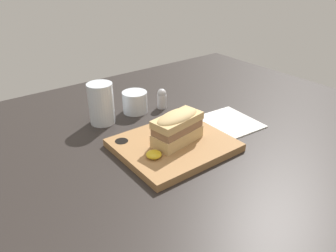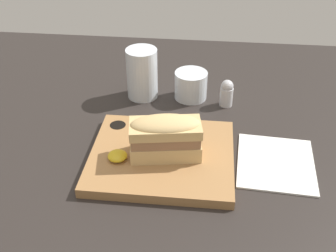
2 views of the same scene
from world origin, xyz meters
TOP-DOWN VIEW (x-y plane):
  - dining_table at (0.00, 0.00)cm, footprint 160.50×126.65cm
  - serving_board at (1.32, -0.33)cm, footprint 29.35×25.60cm
  - sandwich at (2.20, -0.57)cm, footprint 14.98×8.78cm
  - mustard_dollop at (-7.22, -3.04)cm, footprint 3.97×3.97cm
  - water_glass at (-6.67, 25.82)cm, footprint 7.85×7.85cm
  - wine_glass at (5.70, 26.36)cm, footprint 8.29×8.29cm
  - napkin at (24.91, 1.41)cm, footprint 16.70×18.72cm
  - salt_shaker at (14.73, 23.51)cm, footprint 3.24×3.24cm

SIDE VIEW (x-z plane):
  - dining_table at x=0.00cm, z-range 0.00..2.00cm
  - napkin at x=24.91cm, z-range 2.00..2.40cm
  - serving_board at x=1.32cm, z-range 1.98..4.11cm
  - mustard_dollop at x=-7.22cm, z-range 4.08..5.67cm
  - wine_glass at x=5.70cm, z-range 1.78..8.84cm
  - salt_shaker at x=14.73cm, z-range 2.04..8.97cm
  - water_glass at x=-6.67cm, z-range 1.13..14.04cm
  - sandwich at x=2.20cm, z-range 4.42..13.37cm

